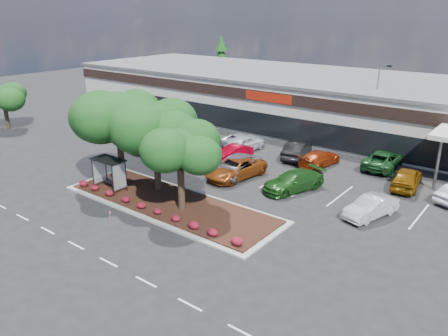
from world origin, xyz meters
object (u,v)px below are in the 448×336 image
Objects in this scene: light_pole at (375,112)px; survey_stake at (110,217)px; car_0 at (152,143)px; car_1 at (173,149)px.

survey_stake is (-7.45, -28.95, -3.17)m from light_pole.
car_0 is 3.00m from car_1.
car_1 is at bearing -134.88° from light_pole.
light_pole is at bearing 75.58° from survey_stake.
survey_stake is at bearing -48.30° from car_0.
light_pole reaches higher than survey_stake.
light_pole is at bearing 37.10° from car_1.
light_pole is 30.06m from survey_stake.
car_1 reaches higher than survey_stake.
car_1 is (-7.57, 13.87, -0.07)m from survey_stake.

